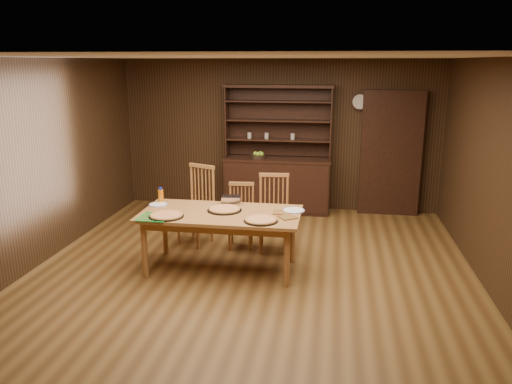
% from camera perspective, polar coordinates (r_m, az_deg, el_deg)
% --- Properties ---
extents(floor, '(6.00, 6.00, 0.00)m').
position_cam_1_polar(floor, '(6.26, -0.60, -9.34)').
color(floor, brown).
rests_on(floor, ground).
extents(room_shell, '(6.00, 6.00, 6.00)m').
position_cam_1_polar(room_shell, '(5.80, -0.64, 5.05)').
color(room_shell, white).
rests_on(room_shell, floor).
extents(china_hutch, '(1.84, 0.52, 2.17)m').
position_cam_1_polar(china_hutch, '(8.67, 2.44, 1.65)').
color(china_hutch, black).
rests_on(china_hutch, floor).
extents(doorway, '(1.00, 0.18, 2.10)m').
position_cam_1_polar(doorway, '(8.72, 15.13, 4.28)').
color(doorway, black).
rests_on(doorway, floor).
extents(wall_clock, '(0.30, 0.05, 0.30)m').
position_cam_1_polar(wall_clock, '(8.63, 11.78, 10.07)').
color(wall_clock, black).
rests_on(wall_clock, room_shell).
extents(dining_table, '(1.96, 0.98, 0.75)m').
position_cam_1_polar(dining_table, '(6.18, -4.05, -3.02)').
color(dining_table, '#A46938').
rests_on(dining_table, floor).
extents(chair_left, '(0.60, 0.59, 1.13)m').
position_cam_1_polar(chair_left, '(7.20, -6.61, -1.11)').
color(chair_left, '#C27C42').
rests_on(chair_left, floor).
extents(chair_center, '(0.40, 0.38, 0.91)m').
position_cam_1_polar(chair_center, '(7.02, -1.72, -2.46)').
color(chair_center, '#C27C42').
rests_on(chair_center, floor).
extents(chair_right, '(0.47, 0.45, 1.06)m').
position_cam_1_polar(chair_right, '(6.90, 2.03, -2.05)').
color(chair_right, '#C27C42').
rests_on(chair_right, floor).
extents(pizza_left, '(0.42, 0.42, 0.04)m').
position_cam_1_polar(pizza_left, '(6.06, -10.22, -2.65)').
color(pizza_left, black).
rests_on(pizza_left, dining_table).
extents(pizza_right, '(0.40, 0.40, 0.04)m').
position_cam_1_polar(pizza_right, '(5.80, 0.56, -3.21)').
color(pizza_right, black).
rests_on(pizza_right, dining_table).
extents(pizza_center, '(0.43, 0.43, 0.04)m').
position_cam_1_polar(pizza_center, '(6.22, -3.62, -1.98)').
color(pizza_center, black).
rests_on(pizza_center, dining_table).
extents(cooling_rack, '(0.34, 0.34, 0.02)m').
position_cam_1_polar(cooling_rack, '(6.06, -11.57, -2.81)').
color(cooling_rack, green).
rests_on(cooling_rack, dining_table).
extents(plate_left, '(0.24, 0.24, 0.02)m').
position_cam_1_polar(plate_left, '(6.57, -11.12, -1.41)').
color(plate_left, white).
rests_on(plate_left, dining_table).
extents(plate_right, '(0.28, 0.28, 0.02)m').
position_cam_1_polar(plate_right, '(6.21, 4.33, -2.10)').
color(plate_right, white).
rests_on(plate_right, dining_table).
extents(foil_dish, '(0.27, 0.21, 0.10)m').
position_cam_1_polar(foil_dish, '(6.52, -2.84, -0.89)').
color(foil_dish, silver).
rests_on(foil_dish, dining_table).
extents(juice_bottle, '(0.07, 0.07, 0.20)m').
position_cam_1_polar(juice_bottle, '(6.66, -10.83, -0.41)').
color(juice_bottle, orange).
rests_on(juice_bottle, dining_table).
extents(pot_holder_a, '(0.26, 0.26, 0.01)m').
position_cam_1_polar(pot_holder_a, '(5.94, 3.63, -2.89)').
color(pot_holder_a, red).
rests_on(pot_holder_a, dining_table).
extents(pot_holder_b, '(0.20, 0.20, 0.01)m').
position_cam_1_polar(pot_holder_b, '(6.13, 2.90, -2.33)').
color(pot_holder_b, red).
rests_on(pot_holder_b, dining_table).
extents(fruit_bowl, '(0.25, 0.25, 0.12)m').
position_cam_1_polar(fruit_bowl, '(8.57, 0.27, 4.17)').
color(fruit_bowl, black).
rests_on(fruit_bowl, china_hutch).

